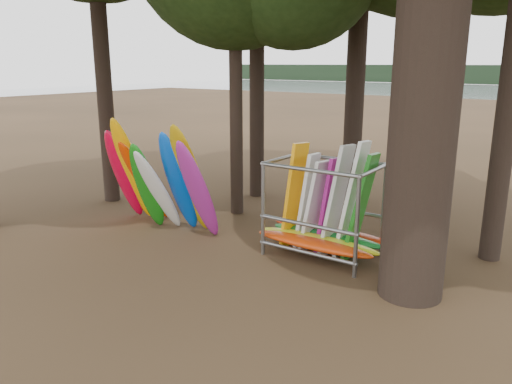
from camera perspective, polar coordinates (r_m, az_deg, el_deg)
The scene contains 3 objects.
ground at distance 11.49m, azimuth -5.83°, elevation -8.06°, with size 120.00×120.00×0.00m, color #47331E.
kayak_row at distance 13.59m, azimuth -11.15°, elevation 1.25°, with size 3.79×2.03×3.15m.
storage_rack at distance 11.67m, azimuth 7.70°, elevation -2.42°, with size 3.19×1.54×2.76m.
Camera 1 is at (6.98, -8.00, 4.40)m, focal length 35.00 mm.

